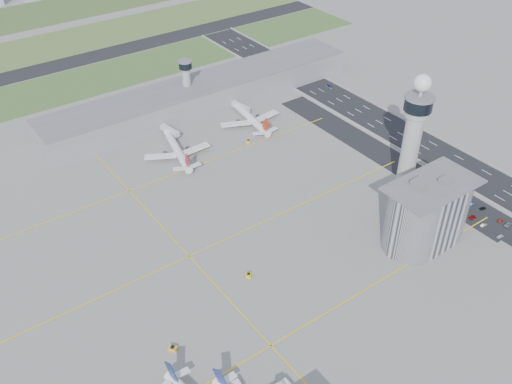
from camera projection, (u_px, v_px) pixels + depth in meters
ground at (303, 258)px, 250.09m from camera, size 1000.00×1000.00×0.00m
grass_strip_0 at (69, 86)px, 387.71m from camera, size 480.00×50.00×0.08m
grass_strip_1 at (33, 51)px, 436.73m from camera, size 480.00×60.00×0.08m
grass_strip_2 at (3, 21)px, 489.02m from camera, size 480.00×70.00×0.08m
runway at (50, 67)px, 411.89m from camera, size 480.00×22.00×0.10m
highway at (469, 172)px, 304.20m from camera, size 28.00×500.00×0.10m
barrier_left at (452, 179)px, 297.28m from camera, size 0.60×500.00×1.20m
barrier_right at (485, 162)px, 310.46m from camera, size 0.60×500.00×1.20m
landside_road at (454, 197)px, 285.90m from camera, size 18.00×260.00×0.08m
parking_lot at (471, 210)px, 277.11m from camera, size 20.00×44.00×0.10m
taxiway_line_h_0 at (271, 346)px, 211.65m from camera, size 260.00×0.60×0.01m
taxiway_line_h_1 at (189, 256)px, 250.87m from camera, size 260.00×0.60×0.01m
taxiway_line_h_2 at (129, 191)px, 290.08m from camera, size 260.00×0.60×0.01m
taxiway_line_v at (189, 256)px, 250.87m from camera, size 0.60×260.00×0.01m
control_tower at (413, 132)px, 268.45m from camera, size 14.00×14.00×64.50m
secondary_tower at (187, 81)px, 351.11m from camera, size 8.60×8.60×31.90m
admin_building at (427, 213)px, 251.12m from camera, size 42.00×24.00×33.50m
terminal_pier at (203, 94)px, 360.97m from camera, size 210.00×32.00×15.80m
airplane_far_a at (177, 146)px, 313.36m from camera, size 47.19×52.15×12.49m
airplane_far_b at (250, 114)px, 342.70m from camera, size 45.21×51.05×12.87m
jet_bridge_far_0 at (163, 128)px, 335.62m from camera, size 5.39×14.31×5.70m
jet_bridge_far_1 at (233, 105)px, 359.16m from camera, size 5.39×14.31×5.70m
tug_2 at (173, 348)px, 209.67m from camera, size 3.59×3.77×1.81m
tug_3 at (249, 275)px, 240.44m from camera, size 3.38×3.48×1.68m
tug_4 at (200, 148)px, 321.33m from camera, size 3.88×3.49×1.87m
tug_5 at (248, 141)px, 327.94m from camera, size 3.51×3.50×1.71m
car_lot_0 at (500, 236)px, 260.85m from camera, size 3.68×1.77×1.21m
car_lot_1 at (484, 225)px, 267.34m from camera, size 3.68×1.40×1.20m
car_lot_2 at (472, 217)px, 272.06m from camera, size 4.14×2.04×1.13m
car_lot_3 at (460, 211)px, 276.21m from camera, size 4.02×2.06×1.12m
car_lot_4 at (449, 205)px, 279.98m from camera, size 3.62×1.71×1.20m
car_lot_5 at (434, 195)px, 286.11m from camera, size 3.74×1.58×1.20m
car_lot_6 at (508, 224)px, 267.58m from camera, size 4.70×2.60×1.24m
car_lot_7 at (501, 220)px, 270.10m from camera, size 3.91×1.91×1.10m
car_lot_8 at (483, 208)px, 277.65m from camera, size 3.52×1.89×1.14m
car_lot_9 at (472, 204)px, 280.47m from camera, size 3.81×1.51×1.23m
car_lot_10 at (459, 196)px, 285.51m from camera, size 4.19×2.25×1.12m
car_lot_11 at (448, 190)px, 290.17m from camera, size 3.91×1.85×1.10m
car_hw_1 at (416, 140)px, 329.10m from camera, size 1.64×3.83×1.23m
car_hw_2 at (329, 86)px, 386.19m from camera, size 1.85×3.99×1.11m
car_hw_4 at (257, 61)px, 419.15m from camera, size 1.90×3.92×1.29m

